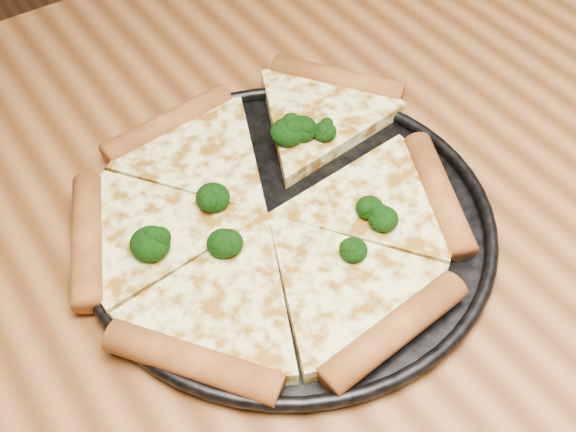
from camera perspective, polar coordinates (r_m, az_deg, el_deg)
dining_table at (r=0.71m, az=5.00°, el=-5.29°), size 1.20×0.90×0.75m
pizza_pan at (r=0.62m, az=0.00°, el=-0.51°), size 0.34×0.34×0.02m
pizza at (r=0.62m, az=-1.31°, el=0.50°), size 0.37×0.34×0.03m
broccoli_florets at (r=0.62m, az=-1.72°, el=1.59°), size 0.21×0.16×0.02m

